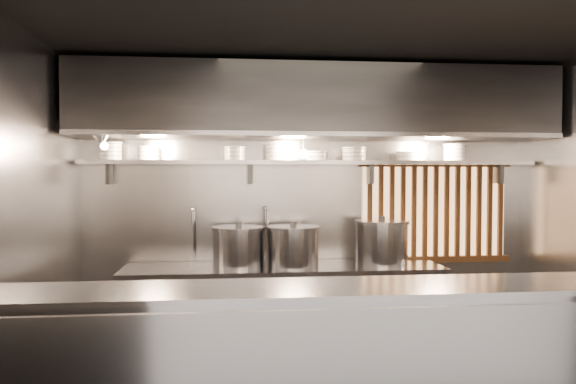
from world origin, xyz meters
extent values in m
plane|color=black|center=(0.00, 0.00, 2.80)|extent=(4.50, 4.50, 0.00)
plane|color=gray|center=(0.00, 1.50, 1.40)|extent=(4.50, 0.00, 4.50)
plane|color=gray|center=(-2.25, 0.00, 1.40)|extent=(0.00, 3.00, 3.00)
cube|color=#95959A|center=(0.00, -0.95, 0.55)|extent=(4.50, 0.50, 1.10)
cube|color=#95959A|center=(0.00, -0.95, 1.11)|extent=(4.50, 0.56, 0.03)
cube|color=#95959A|center=(-0.30, 1.13, 0.45)|extent=(3.00, 0.70, 0.90)
cube|color=#95959A|center=(0.00, 1.32, 1.88)|extent=(4.40, 0.34, 0.04)
cube|color=#2D2D30|center=(0.00, 1.10, 2.42)|extent=(4.40, 0.80, 0.65)
cube|color=#95959A|center=(0.00, 0.70, 2.12)|extent=(4.40, 0.03, 0.04)
cube|color=#FFBA72|center=(1.30, 1.48, 1.38)|extent=(1.50, 0.02, 0.92)
cube|color=brown|center=(1.30, 1.43, 1.87)|extent=(1.56, 0.06, 0.06)
cube|color=brown|center=(1.30, 1.43, 0.89)|extent=(1.56, 0.06, 0.06)
cube|color=brown|center=(0.61, 1.43, 1.38)|extent=(0.04, 0.04, 0.92)
cube|color=brown|center=(0.72, 1.43, 1.38)|extent=(0.04, 0.04, 0.92)
cube|color=brown|center=(0.84, 1.43, 1.38)|extent=(0.04, 0.04, 0.92)
cube|color=brown|center=(0.95, 1.43, 1.38)|extent=(0.04, 0.04, 0.92)
cube|color=brown|center=(1.07, 1.43, 1.38)|extent=(0.04, 0.04, 0.92)
cube|color=brown|center=(1.18, 1.43, 1.38)|extent=(0.04, 0.04, 0.92)
cube|color=brown|center=(1.30, 1.43, 1.38)|extent=(0.04, 0.04, 0.92)
cube|color=brown|center=(1.42, 1.43, 1.38)|extent=(0.04, 0.04, 0.92)
cube|color=brown|center=(1.53, 1.43, 1.38)|extent=(0.04, 0.04, 0.92)
cube|color=brown|center=(1.65, 1.43, 1.38)|extent=(0.04, 0.04, 0.92)
cube|color=brown|center=(1.76, 1.43, 1.38)|extent=(0.04, 0.04, 0.92)
cube|color=brown|center=(1.88, 1.43, 1.38)|extent=(0.04, 0.04, 0.92)
cube|color=brown|center=(1.99, 1.43, 1.38)|extent=(0.04, 0.04, 0.92)
cylinder|color=silver|center=(-1.15, 1.45, 1.19)|extent=(0.03, 0.03, 0.48)
sphere|color=silver|center=(-1.15, 1.45, 1.43)|extent=(0.04, 0.04, 0.04)
cylinder|color=silver|center=(-1.15, 1.32, 1.43)|extent=(0.03, 0.26, 0.03)
sphere|color=silver|center=(-1.15, 1.19, 1.43)|extent=(0.04, 0.04, 0.04)
cylinder|color=silver|center=(-1.15, 1.19, 1.36)|extent=(0.03, 0.03, 0.14)
cylinder|color=silver|center=(-0.45, 1.45, 1.19)|extent=(0.03, 0.03, 0.48)
sphere|color=silver|center=(-0.45, 1.45, 1.43)|extent=(0.04, 0.04, 0.04)
cylinder|color=silver|center=(-0.45, 1.32, 1.43)|extent=(0.03, 0.26, 0.03)
sphere|color=silver|center=(-0.45, 1.19, 1.43)|extent=(0.04, 0.04, 0.04)
cylinder|color=silver|center=(-0.45, 1.19, 1.36)|extent=(0.03, 0.03, 0.14)
cone|color=#95959A|center=(-1.90, 0.85, 2.07)|extent=(0.25, 0.27, 0.20)
sphere|color=#FFE0B2|center=(-1.87, 0.83, 2.01)|extent=(0.07, 0.07, 0.07)
cylinder|color=#2D2D30|center=(-1.90, 0.95, 2.15)|extent=(0.02, 0.22, 0.02)
cylinder|color=#2D2D30|center=(-0.10, 1.20, 2.04)|extent=(0.01, 0.01, 0.12)
sphere|color=#FFE0B2|center=(-0.10, 1.20, 1.96)|extent=(0.09, 0.09, 0.09)
cylinder|color=#95959A|center=(-0.72, 1.15, 1.07)|extent=(0.50, 0.50, 0.34)
cylinder|color=#95959A|center=(-0.72, 1.15, 1.26)|extent=(0.53, 0.53, 0.03)
cylinder|color=#2D2D30|center=(-0.72, 1.15, 1.29)|extent=(0.06, 0.06, 0.04)
cylinder|color=#95959A|center=(-0.21, 1.10, 1.07)|extent=(0.59, 0.59, 0.35)
cylinder|color=#95959A|center=(-0.21, 1.10, 1.26)|extent=(0.63, 0.63, 0.03)
cylinder|color=#2D2D30|center=(-0.21, 1.10, 1.30)|extent=(0.06, 0.06, 0.04)
cylinder|color=#95959A|center=(0.66, 1.15, 1.10)|extent=(0.64, 0.64, 0.39)
cylinder|color=#95959A|center=(0.66, 1.15, 1.31)|extent=(0.68, 0.68, 0.03)
cylinder|color=#2D2D30|center=(0.66, 1.15, 1.34)|extent=(0.06, 0.06, 0.04)
cylinder|color=silver|center=(-1.92, 1.32, 1.92)|extent=(0.21, 0.21, 0.03)
cylinder|color=silver|center=(-1.92, 1.32, 1.96)|extent=(0.21, 0.21, 0.03)
cylinder|color=silver|center=(-1.92, 1.32, 2.00)|extent=(0.21, 0.21, 0.03)
cylinder|color=silver|center=(-1.92, 1.32, 2.03)|extent=(0.21, 0.21, 0.03)
cylinder|color=silver|center=(-1.92, 1.32, 2.06)|extent=(0.22, 0.22, 0.01)
cylinder|color=silver|center=(-1.56, 1.32, 1.92)|extent=(0.19, 0.19, 0.03)
cylinder|color=silver|center=(-1.56, 1.32, 1.96)|extent=(0.19, 0.19, 0.03)
cylinder|color=silver|center=(-1.56, 1.32, 2.00)|extent=(0.19, 0.19, 0.03)
cylinder|color=silver|center=(-1.56, 1.32, 2.02)|extent=(0.21, 0.21, 0.01)
cylinder|color=silver|center=(-0.76, 1.32, 1.92)|extent=(0.19, 0.19, 0.03)
cylinder|color=silver|center=(-0.76, 1.32, 1.96)|extent=(0.19, 0.19, 0.03)
cylinder|color=silver|center=(-0.76, 1.32, 2.00)|extent=(0.19, 0.19, 0.03)
cylinder|color=silver|center=(-0.76, 1.32, 2.02)|extent=(0.21, 0.21, 0.01)
cylinder|color=silver|center=(-0.36, 1.32, 1.92)|extent=(0.19, 0.19, 0.03)
cylinder|color=silver|center=(-0.36, 1.32, 1.96)|extent=(0.19, 0.19, 0.03)
cylinder|color=silver|center=(-0.36, 1.32, 2.00)|extent=(0.19, 0.19, 0.03)
cylinder|color=silver|center=(-0.36, 1.32, 2.03)|extent=(0.19, 0.19, 0.03)
cylinder|color=silver|center=(-0.36, 1.32, 2.06)|extent=(0.21, 0.21, 0.01)
cylinder|color=silver|center=(0.05, 1.32, 1.92)|extent=(0.21, 0.21, 0.03)
cylinder|color=silver|center=(0.05, 1.32, 1.96)|extent=(0.21, 0.21, 0.03)
cylinder|color=silver|center=(0.05, 1.32, 1.99)|extent=(0.22, 0.22, 0.01)
cylinder|color=silver|center=(0.42, 1.32, 1.92)|extent=(0.23, 0.23, 0.03)
cylinder|color=silver|center=(0.42, 1.32, 1.96)|extent=(0.23, 0.23, 0.03)
cylinder|color=silver|center=(0.42, 1.32, 2.00)|extent=(0.23, 0.23, 0.03)
cylinder|color=silver|center=(0.42, 1.32, 2.02)|extent=(0.24, 0.24, 0.01)
cylinder|color=silver|center=(0.96, 1.32, 1.92)|extent=(0.21, 0.21, 0.03)
cylinder|color=silver|center=(0.96, 1.32, 1.96)|extent=(0.21, 0.21, 0.03)
cylinder|color=silver|center=(0.96, 1.32, 1.99)|extent=(0.23, 0.23, 0.01)
cylinder|color=silver|center=(1.44, 1.32, 1.92)|extent=(0.21, 0.21, 0.03)
cylinder|color=silver|center=(1.44, 1.32, 1.96)|extent=(0.21, 0.21, 0.03)
cylinder|color=silver|center=(1.44, 1.32, 2.00)|extent=(0.21, 0.21, 0.03)
cylinder|color=silver|center=(1.44, 1.32, 2.03)|extent=(0.21, 0.21, 0.03)
cylinder|color=silver|center=(1.44, 1.32, 2.06)|extent=(0.23, 0.23, 0.01)
camera|label=1|loc=(-0.81, -4.12, 1.78)|focal=35.00mm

